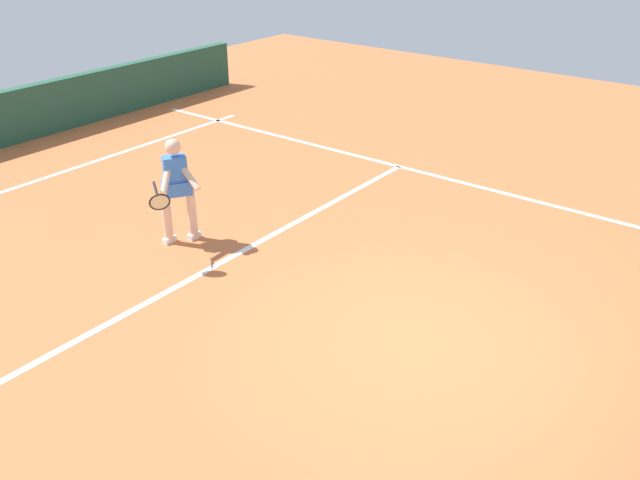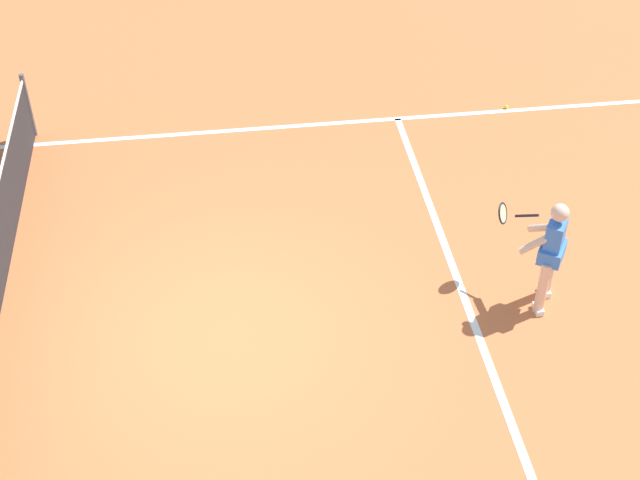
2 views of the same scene
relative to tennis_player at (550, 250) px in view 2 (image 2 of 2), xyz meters
name	(u,v)px [view 2 (image 2 of 2)]	position (x,y,z in m)	size (l,w,h in m)	color
ground_plane	(222,332)	(-0.02, 4.03, -0.85)	(26.87, 26.87, 0.00)	#C66638
service_line_marking	(468,308)	(-0.02, 0.93, -0.84)	(9.06, 0.10, 0.01)	white
sideline_right_marking	(208,132)	(4.52, 4.03, -0.84)	(0.10, 18.67, 0.01)	white
tennis_player	(550,250)	(0.00, 0.00, 0.00)	(1.07, 0.78, 1.55)	beige
tennis_ball_near	(506,107)	(4.59, -0.93, -0.81)	(0.07, 0.07, 0.07)	#D1E533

